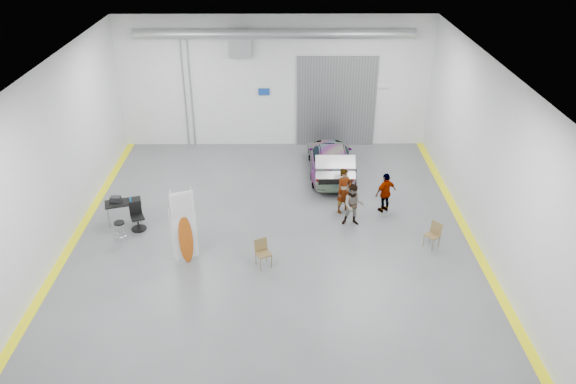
{
  "coord_description": "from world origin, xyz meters",
  "views": [
    {
      "loc": [
        0.42,
        -16.5,
        10.68
      ],
      "look_at": [
        0.54,
        0.42,
        1.5
      ],
      "focal_mm": 35.0,
      "sensor_mm": 36.0,
      "label": 1
    }
  ],
  "objects_px": {
    "person_a": "(344,191)",
    "folding_chair_far": "(431,240)",
    "person_b": "(354,205)",
    "surfboard_display": "(182,233)",
    "folding_chair_near": "(264,258)",
    "shop_stool": "(121,232)",
    "work_table": "(121,202)",
    "person_c": "(386,193)",
    "office_chair": "(138,218)",
    "sedan_car": "(331,159)"
  },
  "relations": [
    {
      "from": "sedan_car",
      "to": "person_c",
      "type": "height_order",
      "value": "person_c"
    },
    {
      "from": "person_a",
      "to": "office_chair",
      "type": "distance_m",
      "value": 7.48
    },
    {
      "from": "folding_chair_near",
      "to": "work_table",
      "type": "relative_size",
      "value": 0.67
    },
    {
      "from": "person_b",
      "to": "office_chair",
      "type": "height_order",
      "value": "person_b"
    },
    {
      "from": "folding_chair_near",
      "to": "folding_chair_far",
      "type": "distance_m",
      "value": 5.72
    },
    {
      "from": "folding_chair_near",
      "to": "person_b",
      "type": "bearing_deg",
      "value": 12.93
    },
    {
      "from": "folding_chair_far",
      "to": "work_table",
      "type": "relative_size",
      "value": 0.65
    },
    {
      "from": "shop_stool",
      "to": "work_table",
      "type": "relative_size",
      "value": 0.53
    },
    {
      "from": "work_table",
      "to": "office_chair",
      "type": "xyz_separation_m",
      "value": [
        0.68,
        -0.53,
        -0.35
      ]
    },
    {
      "from": "sedan_car",
      "to": "person_b",
      "type": "height_order",
      "value": "person_b"
    },
    {
      "from": "shop_stool",
      "to": "folding_chair_near",
      "type": "bearing_deg",
      "value": -16.88
    },
    {
      "from": "person_a",
      "to": "folding_chair_far",
      "type": "bearing_deg",
      "value": -73.71
    },
    {
      "from": "person_b",
      "to": "folding_chair_far",
      "type": "height_order",
      "value": "person_b"
    },
    {
      "from": "folding_chair_near",
      "to": "folding_chair_far",
      "type": "bearing_deg",
      "value": -15.3
    },
    {
      "from": "person_a",
      "to": "shop_stool",
      "type": "xyz_separation_m",
      "value": [
        -7.8,
        -1.95,
        -0.51
      ]
    },
    {
      "from": "folding_chair_near",
      "to": "office_chair",
      "type": "relative_size",
      "value": 0.92
    },
    {
      "from": "person_a",
      "to": "person_b",
      "type": "relative_size",
      "value": 1.1
    },
    {
      "from": "sedan_car",
      "to": "surfboard_display",
      "type": "bearing_deg",
      "value": 50.66
    },
    {
      "from": "folding_chair_near",
      "to": "work_table",
      "type": "distance_m",
      "value": 5.92
    },
    {
      "from": "sedan_car",
      "to": "shop_stool",
      "type": "distance_m",
      "value": 9.16
    },
    {
      "from": "surfboard_display",
      "to": "folding_chair_far",
      "type": "height_order",
      "value": "surfboard_display"
    },
    {
      "from": "person_c",
      "to": "folding_chair_near",
      "type": "bearing_deg",
      "value": 7.99
    },
    {
      "from": "surfboard_display",
      "to": "sedan_car",
      "type": "bearing_deg",
      "value": 29.54
    },
    {
      "from": "folding_chair_far",
      "to": "office_chair",
      "type": "xyz_separation_m",
      "value": [
        -10.12,
        1.21,
        0.16
      ]
    },
    {
      "from": "sedan_car",
      "to": "folding_chair_far",
      "type": "xyz_separation_m",
      "value": [
        2.98,
        -5.6,
        -0.38
      ]
    },
    {
      "from": "person_b",
      "to": "surfboard_display",
      "type": "distance_m",
      "value": 6.12
    },
    {
      "from": "surfboard_display",
      "to": "office_chair",
      "type": "bearing_deg",
      "value": 112.96
    },
    {
      "from": "person_b",
      "to": "folding_chair_near",
      "type": "bearing_deg",
      "value": -137.73
    },
    {
      "from": "sedan_car",
      "to": "person_c",
      "type": "bearing_deg",
      "value": 118.95
    },
    {
      "from": "surfboard_display",
      "to": "person_c",
      "type": "bearing_deg",
      "value": 3.27
    },
    {
      "from": "sedan_car",
      "to": "person_a",
      "type": "bearing_deg",
      "value": 94.0
    },
    {
      "from": "office_chair",
      "to": "shop_stool",
      "type": "bearing_deg",
      "value": -142.22
    },
    {
      "from": "folding_chair_near",
      "to": "shop_stool",
      "type": "xyz_separation_m",
      "value": [
        -4.93,
        1.5,
        0.08
      ]
    },
    {
      "from": "person_c",
      "to": "folding_chair_far",
      "type": "xyz_separation_m",
      "value": [
        1.2,
        -2.41,
        -0.5
      ]
    },
    {
      "from": "person_a",
      "to": "work_table",
      "type": "distance_m",
      "value": 8.08
    },
    {
      "from": "person_b",
      "to": "work_table",
      "type": "relative_size",
      "value": 1.15
    },
    {
      "from": "folding_chair_far",
      "to": "shop_stool",
      "type": "xyz_separation_m",
      "value": [
        -10.55,
        0.44,
        0.09
      ]
    },
    {
      "from": "person_c",
      "to": "folding_chair_near",
      "type": "distance_m",
      "value": 5.63
    },
    {
      "from": "folding_chair_near",
      "to": "sedan_car",
      "type": "bearing_deg",
      "value": 42.43
    },
    {
      "from": "person_a",
      "to": "shop_stool",
      "type": "distance_m",
      "value": 8.06
    },
    {
      "from": "shop_stool",
      "to": "office_chair",
      "type": "distance_m",
      "value": 0.89
    },
    {
      "from": "person_b",
      "to": "surfboard_display",
      "type": "height_order",
      "value": "surfboard_display"
    },
    {
      "from": "person_c",
      "to": "work_table",
      "type": "height_order",
      "value": "person_c"
    },
    {
      "from": "sedan_car",
      "to": "office_chair",
      "type": "bearing_deg",
      "value": 31.38
    },
    {
      "from": "sedan_car",
      "to": "surfboard_display",
      "type": "xyz_separation_m",
      "value": [
        -5.2,
        -6.38,
        0.43
      ]
    },
    {
      "from": "person_a",
      "to": "folding_chair_far",
      "type": "relative_size",
      "value": 1.96
    },
    {
      "from": "person_a",
      "to": "person_c",
      "type": "height_order",
      "value": "person_a"
    },
    {
      "from": "person_b",
      "to": "folding_chair_near",
      "type": "xyz_separation_m",
      "value": [
        -3.12,
        -2.52,
        -0.51
      ]
    },
    {
      "from": "folding_chair_near",
      "to": "folding_chair_far",
      "type": "relative_size",
      "value": 1.04
    },
    {
      "from": "work_table",
      "to": "office_chair",
      "type": "height_order",
      "value": "office_chair"
    }
  ]
}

